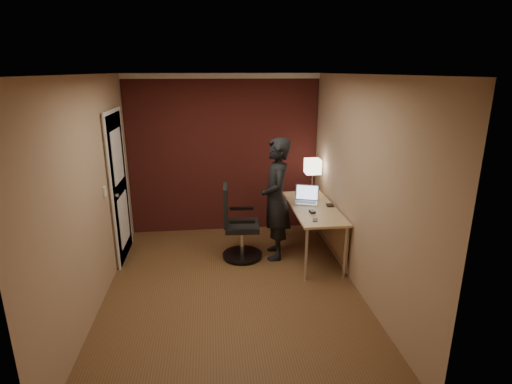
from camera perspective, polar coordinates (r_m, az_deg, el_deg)
room at (r=5.95m, az=-7.10°, el=5.51°), size 4.00×4.00×4.00m
desk at (r=5.65m, az=8.84°, el=-3.26°), size 0.60×1.50×0.73m
desk_lamp at (r=6.08m, az=8.09°, el=3.59°), size 0.22×0.22×0.54m
laptop at (r=5.76m, az=7.20°, el=-0.80°), size 0.40×0.35×0.23m
mouse at (r=5.34m, az=8.03°, el=-2.80°), size 0.07×0.11×0.03m
phone at (r=5.09m, az=8.45°, el=-3.96°), size 0.09×0.13×0.01m
wallet at (r=5.65m, az=10.50°, el=-1.87°), size 0.10×0.12×0.02m
office_chair at (r=5.55m, az=-2.68°, el=-5.06°), size 0.56×0.59×1.03m
person at (r=5.47m, az=2.87°, el=-1.05°), size 0.44×0.64×1.69m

